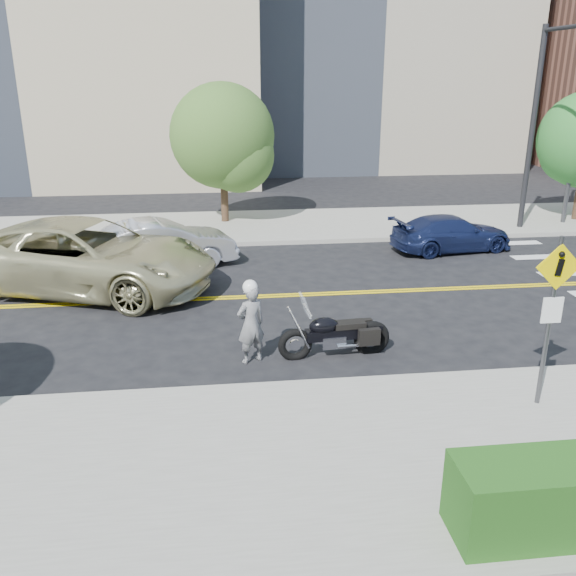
# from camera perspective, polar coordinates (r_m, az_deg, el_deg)

# --- Properties ---
(ground_plane) EXTENTS (120.00, 120.00, 0.00)m
(ground_plane) POSITION_cam_1_polar(r_m,az_deg,el_deg) (16.17, -1.92, -0.77)
(ground_plane) COLOR black
(ground_plane) RESTS_ON ground
(sidewalk_near) EXTENTS (60.00, 5.00, 0.15)m
(sidewalk_near) POSITION_cam_1_polar(r_m,az_deg,el_deg) (9.49, 2.11, -16.14)
(sidewalk_near) COLOR #9E9B91
(sidewalk_near) RESTS_ON ground_plane
(sidewalk_far) EXTENTS (60.00, 5.00, 0.15)m
(sidewalk_far) POSITION_cam_1_polar(r_m,az_deg,el_deg) (23.31, -3.50, 5.77)
(sidewalk_far) COLOR #9E9B91
(sidewalk_far) RESTS_ON ground_plane
(traffic_light) EXTENTS (0.28, 4.50, 7.00)m
(traffic_light) POSITION_cam_1_polar(r_m,az_deg,el_deg) (23.12, 23.28, 15.71)
(traffic_light) COLOR black
(traffic_light) RESTS_ON sidewalk_far
(pedestrian_sign) EXTENTS (0.78, 0.08, 3.00)m
(pedestrian_sign) POSITION_cam_1_polar(r_m,az_deg,el_deg) (10.97, 23.48, -1.58)
(pedestrian_sign) COLOR #4C4C51
(pedestrian_sign) RESTS_ON sidewalk_near
(motorcyclist) EXTENTS (0.72, 0.62, 1.77)m
(motorcyclist) POSITION_cam_1_polar(r_m,az_deg,el_deg) (12.26, -3.50, -3.18)
(motorcyclist) COLOR #AAABAF
(motorcyclist) RESTS_ON ground
(motorcycle) EXTENTS (2.35, 0.89, 1.40)m
(motorcycle) POSITION_cam_1_polar(r_m,az_deg,el_deg) (12.61, 4.47, -3.44)
(motorcycle) COLOR black
(motorcycle) RESTS_ON ground
(suv) EXTENTS (7.57, 5.32, 1.92)m
(suv) POSITION_cam_1_polar(r_m,az_deg,el_deg) (17.17, -18.31, 2.82)
(suv) COLOR #C1BC8E
(suv) RESTS_ON ground
(parked_car_silver) EXTENTS (4.71, 2.84, 1.47)m
(parked_car_silver) POSITION_cam_1_polar(r_m,az_deg,el_deg) (18.69, -11.80, 4.00)
(parked_car_silver) COLOR #BABBC2
(parked_car_silver) RESTS_ON ground
(parked_car_blue) EXTENTS (4.26, 2.27, 1.18)m
(parked_car_blue) POSITION_cam_1_polar(r_m,az_deg,el_deg) (20.92, 15.05, 4.97)
(parked_car_blue) COLOR navy
(parked_car_blue) RESTS_ON ground
(tree_far_a) EXTENTS (3.89, 3.89, 5.32)m
(tree_far_a) POSITION_cam_1_polar(r_m,az_deg,el_deg) (23.45, -6.17, 13.95)
(tree_far_a) COLOR #382619
(tree_far_a) RESTS_ON ground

